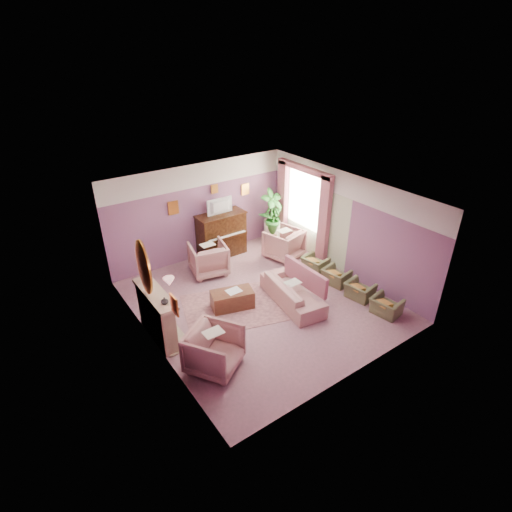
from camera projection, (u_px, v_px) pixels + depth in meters
floor at (261, 302)px, 9.93m from camera, size 5.50×6.00×0.01m
ceiling at (261, 195)px, 8.59m from camera, size 5.50×6.00×0.01m
wall_back at (200, 212)px, 11.41m from camera, size 5.50×0.02×2.80m
wall_front at (359, 317)px, 7.11m from camera, size 5.50×0.02×2.80m
wall_left at (148, 290)px, 7.87m from camera, size 0.02×6.00×2.80m
wall_right at (344, 224)px, 10.65m from camera, size 0.02×6.00×2.80m
picture_rail_band at (197, 175)px, 10.89m from camera, size 5.50×0.01×0.65m
stripe_panel at (310, 220)px, 11.73m from camera, size 0.01×3.00×2.15m
fireplace_surround at (157, 317)px, 8.50m from camera, size 0.30×1.40×1.10m
fireplace_inset at (162, 320)px, 8.62m from camera, size 0.18×0.72×0.68m
fire_ember at (164, 326)px, 8.73m from camera, size 0.06×0.54×0.10m
mantel_shelf at (155, 294)px, 8.24m from camera, size 0.40×1.55×0.07m
hearth at (168, 333)px, 8.86m from camera, size 0.55×1.50×0.02m
mirror_frame at (144, 267)px, 7.85m from camera, size 0.04×0.72×1.20m
mirror_glass at (145, 267)px, 7.86m from camera, size 0.01×0.60×1.06m
sconce_shade at (169, 282)px, 7.05m from camera, size 0.20×0.20×0.16m
piano at (221, 235)px, 11.79m from camera, size 1.40×0.60×1.30m
piano_keyshelf at (228, 237)px, 11.51m from camera, size 1.30×0.12×0.06m
piano_keys at (228, 236)px, 11.49m from camera, size 1.20×0.08×0.02m
piano_top at (221, 214)px, 11.48m from camera, size 1.45×0.65×0.04m
television at (221, 206)px, 11.30m from camera, size 0.80×0.12×0.48m
print_back_left at (173, 208)px, 10.83m from camera, size 0.30×0.03×0.38m
print_back_right at (245, 189)px, 11.99m from camera, size 0.26×0.03×0.34m
print_back_mid at (214, 189)px, 11.35m from camera, size 0.22×0.03×0.26m
print_left_wall at (174, 305)px, 6.87m from camera, size 0.03×0.28×0.36m
window_blind at (305, 197)px, 11.59m from camera, size 0.03×1.40×1.80m
curtain_left at (324, 221)px, 11.08m from camera, size 0.16×0.34×2.60m
curtain_right at (283, 202)px, 12.40m from camera, size 0.16×0.34×2.60m
pelmet at (305, 169)px, 11.14m from camera, size 0.16×2.20×0.16m
mantel_plant at (144, 275)px, 8.56m from camera, size 0.16×0.16×0.28m
mantel_vase at (165, 301)px, 7.84m from camera, size 0.16×0.16×0.16m
area_rug at (236, 307)px, 9.73m from camera, size 2.91×2.45×0.01m
coffee_table at (232, 299)px, 9.63m from camera, size 1.10×0.76×0.45m
table_paper at (234, 291)px, 9.54m from camera, size 0.35×0.28×0.01m
sofa at (292, 288)px, 9.73m from camera, size 0.66×1.99×0.80m
sofa_throw at (305, 276)px, 9.84m from camera, size 0.10×1.51×0.55m
floral_armchair_left at (208, 257)px, 10.94m from camera, size 0.94×0.94×0.98m
floral_armchair_right at (284, 242)px, 11.73m from camera, size 0.94×0.94×0.98m
floral_armchair_front at (214, 348)px, 7.72m from camera, size 0.94×0.94×0.98m
olive_chair_a at (387, 304)px, 9.35m from camera, size 0.47×0.67×0.58m
olive_chair_b at (360, 288)px, 9.94m from camera, size 0.47×0.67×0.58m
olive_chair_c at (336, 274)px, 10.53m from camera, size 0.47×0.67×0.58m
olive_chair_d at (315, 262)px, 11.12m from camera, size 0.47×0.67×0.58m
side_table at (272, 231)px, 12.77m from camera, size 0.52×0.52×0.70m
side_plant_big at (272, 216)px, 12.52m from camera, size 0.30×0.30×0.34m
side_plant_small at (277, 217)px, 12.53m from camera, size 0.16×0.16×0.28m
palm_pot at (272, 238)px, 12.72m from camera, size 0.34×0.34×0.34m
palm_plant at (272, 212)px, 12.30m from camera, size 0.76×0.76×1.44m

